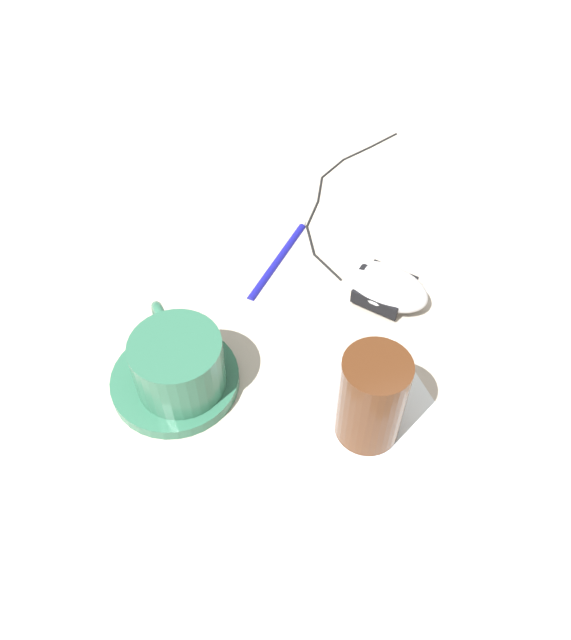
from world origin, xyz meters
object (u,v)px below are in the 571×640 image
(computer_mouse, at_px, (385,286))
(pen, at_px, (279,256))
(saucer, at_px, (175,380))
(coffee_cup, at_px, (177,359))
(drinking_glass, at_px, (372,398))

(computer_mouse, relative_size, pen, 1.01)
(saucer, relative_size, coffee_cup, 1.10)
(coffee_cup, bearing_deg, pen, -47.60)
(computer_mouse, xyz_separation_m, drinking_glass, (-0.15, 0.09, 0.03))
(coffee_cup, xyz_separation_m, pen, (0.14, -0.15, -0.04))
(computer_mouse, distance_m, drinking_glass, 0.17)
(saucer, distance_m, computer_mouse, 0.25)
(computer_mouse, distance_m, pen, 0.13)
(coffee_cup, xyz_separation_m, computer_mouse, (0.04, -0.24, -0.02))
(computer_mouse, bearing_deg, coffee_cup, 99.44)
(coffee_cup, distance_m, drinking_glass, 0.19)
(coffee_cup, bearing_deg, drinking_glass, -125.19)
(coffee_cup, xyz_separation_m, drinking_glass, (-0.11, -0.15, 0.01))
(drinking_glass, height_order, pen, drinking_glass)
(saucer, relative_size, computer_mouse, 1.12)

